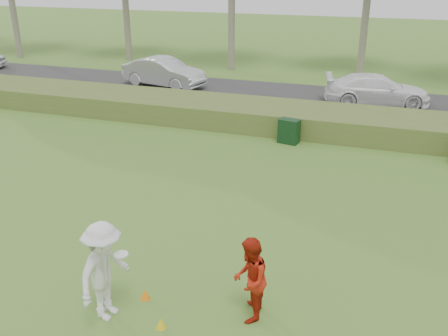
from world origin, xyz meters
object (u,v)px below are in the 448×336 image
at_px(car_right, 377,90).
at_px(cone_yellow, 161,323).
at_px(player_red, 250,280).
at_px(utility_cabinet, 289,131).
at_px(car_mid, 164,72).
at_px(cone_orange, 145,294).
at_px(player_white, 104,271).

bearing_deg(car_right, cone_yellow, 159.53).
distance_m(player_red, utility_cabinet, 10.42).
bearing_deg(car_right, utility_cabinet, 145.82).
relative_size(cone_yellow, car_mid, 0.05).
xyz_separation_m(player_red, car_mid, (-9.93, 17.21, -0.03)).
bearing_deg(utility_cabinet, car_right, 78.70).
distance_m(cone_orange, utility_cabinet, 10.51).
height_order(cone_orange, utility_cabinet, utility_cabinet).
xyz_separation_m(cone_orange, utility_cabinet, (0.77, 10.47, 0.36)).
bearing_deg(utility_cabinet, player_red, -70.44).
distance_m(player_white, cone_yellow, 1.46).
xyz_separation_m(cone_yellow, car_mid, (-8.43, 18.06, 0.73)).
height_order(player_white, cone_yellow, player_white).
bearing_deg(car_mid, car_right, -79.15).
xyz_separation_m(utility_cabinet, car_right, (2.86, 6.73, 0.31)).
bearing_deg(cone_orange, car_mid, 114.00).
relative_size(player_white, cone_yellow, 9.18).
height_order(cone_yellow, car_mid, car_mid).
xyz_separation_m(player_red, car_right, (1.44, 17.04, -0.09)).
height_order(utility_cabinet, car_mid, car_mid).
distance_m(player_white, utility_cabinet, 11.25).
bearing_deg(car_mid, cone_yellow, -143.30).
distance_m(player_red, cone_orange, 2.32).
relative_size(player_white, car_mid, 0.43).
bearing_deg(car_mid, player_white, -146.33).
distance_m(cone_orange, cone_yellow, 0.99).
bearing_deg(utility_cabinet, car_mid, 152.71).
distance_m(player_white, car_right, 18.36).
height_order(player_white, player_red, player_white).
bearing_deg(cone_yellow, car_mid, 115.01).
height_order(player_red, car_right, player_red).
relative_size(player_red, cone_orange, 7.73).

